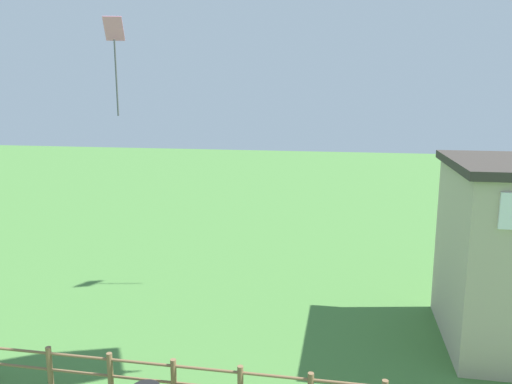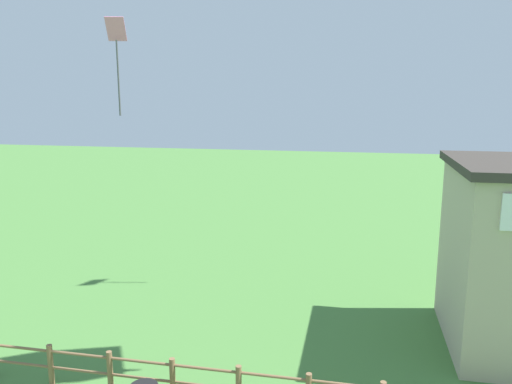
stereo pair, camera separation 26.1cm
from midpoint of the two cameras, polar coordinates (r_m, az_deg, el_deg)
kite_pink_diamond at (r=14.59m, az=-16.34°, el=15.36°), size 0.60×0.53×2.62m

